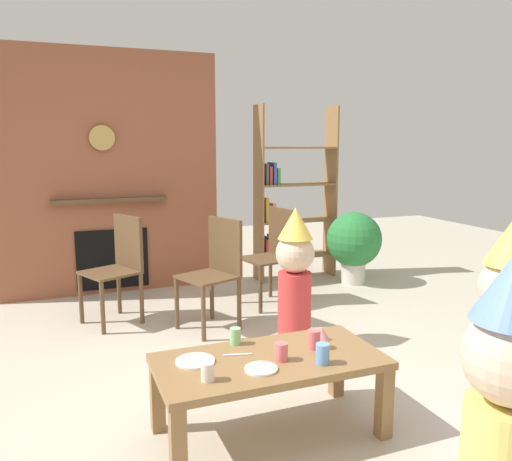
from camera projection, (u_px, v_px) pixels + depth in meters
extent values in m
plane|color=#BCB29E|center=(257.00, 393.00, 3.14)|extent=(12.00, 12.00, 0.00)
cube|color=#935138|center=(108.00, 174.00, 5.12)|extent=(2.20, 0.18, 2.40)
cube|color=black|center=(113.00, 259.00, 5.18)|extent=(0.70, 0.02, 0.60)
cube|color=brown|center=(110.00, 200.00, 5.04)|extent=(1.10, 0.10, 0.04)
cylinder|color=tan|center=(102.00, 138.00, 4.94)|extent=(0.24, 0.04, 0.24)
cube|color=olive|center=(259.00, 195.00, 5.53)|extent=(0.02, 0.28, 1.90)
cube|color=olive|center=(331.00, 192.00, 5.85)|extent=(0.02, 0.28, 1.90)
cube|color=olive|center=(295.00, 255.00, 5.81)|extent=(0.86, 0.28, 0.02)
cube|color=olive|center=(295.00, 220.00, 5.74)|extent=(0.86, 0.28, 0.02)
cube|color=olive|center=(296.00, 184.00, 5.67)|extent=(0.86, 0.28, 0.02)
cube|color=olive|center=(296.00, 148.00, 5.61)|extent=(0.86, 0.28, 0.02)
cube|color=#B23333|center=(264.00, 248.00, 5.66)|extent=(0.03, 0.20, 0.21)
cube|color=#3359A5|center=(267.00, 247.00, 5.67)|extent=(0.03, 0.20, 0.22)
cube|color=#3F8C4C|center=(271.00, 246.00, 5.68)|extent=(0.03, 0.20, 0.24)
cube|color=gold|center=(264.00, 210.00, 5.58)|extent=(0.04, 0.20, 0.26)
cube|color=#8C4C99|center=(268.00, 213.00, 5.60)|extent=(0.03, 0.20, 0.18)
cube|color=#D87F3F|center=(271.00, 212.00, 5.62)|extent=(0.04, 0.20, 0.20)
cube|color=#4C4C51|center=(264.00, 174.00, 5.52)|extent=(0.03, 0.20, 0.22)
cube|color=#B23333|center=(268.00, 175.00, 5.54)|extent=(0.03, 0.20, 0.19)
cube|color=#3359A5|center=(272.00, 173.00, 5.55)|extent=(0.03, 0.20, 0.23)
cube|color=#3F8C4C|center=(276.00, 176.00, 5.57)|extent=(0.03, 0.20, 0.18)
cube|color=olive|center=(270.00, 361.00, 2.64)|extent=(1.16, 0.57, 0.04)
cube|color=olive|center=(178.00, 447.00, 2.26)|extent=(0.07, 0.07, 0.38)
cube|color=olive|center=(384.00, 402.00, 2.64)|extent=(0.07, 0.07, 0.38)
cube|color=olive|center=(157.00, 397.00, 2.70)|extent=(0.07, 0.07, 0.38)
cube|color=olive|center=(337.00, 365.00, 3.09)|extent=(0.07, 0.07, 0.38)
cylinder|color=silver|center=(208.00, 372.00, 2.38)|extent=(0.06, 0.06, 0.09)
cylinder|color=#E5666B|center=(314.00, 339.00, 2.75)|extent=(0.07, 0.07, 0.10)
cylinder|color=#8CD18C|center=(235.00, 336.00, 2.81)|extent=(0.06, 0.06, 0.09)
cylinder|color=#E5666B|center=(281.00, 352.00, 2.60)|extent=(0.07, 0.07, 0.09)
cylinder|color=#669EE0|center=(323.00, 354.00, 2.56)|extent=(0.07, 0.07, 0.10)
cylinder|color=white|center=(261.00, 369.00, 2.49)|extent=(0.16, 0.16, 0.01)
cylinder|color=white|center=(195.00, 361.00, 2.58)|extent=(0.20, 0.20, 0.01)
cone|color=pink|center=(321.00, 333.00, 2.87)|extent=(0.10, 0.10, 0.08)
cube|color=silver|center=(238.00, 355.00, 2.67)|extent=(0.15, 0.05, 0.01)
sphere|color=beige|center=(512.00, 357.00, 1.72)|extent=(0.33, 0.33, 0.33)
cylinder|color=#B27FCC|center=(503.00, 374.00, 2.71)|extent=(0.28, 0.28, 0.61)
sphere|color=beige|center=(511.00, 288.00, 2.63)|extent=(0.32, 0.32, 0.32)
cylinder|color=#D13838|center=(294.00, 309.00, 3.86)|extent=(0.25, 0.25, 0.56)
sphere|color=beige|center=(295.00, 253.00, 3.79)|extent=(0.29, 0.29, 0.29)
cone|color=#F2D14C|center=(295.00, 223.00, 3.75)|extent=(0.26, 0.26, 0.23)
cube|color=brown|center=(110.00, 272.00, 4.28)|extent=(0.53, 0.53, 0.02)
cube|color=brown|center=(128.00, 242.00, 4.37)|extent=(0.19, 0.38, 0.45)
cylinder|color=brown|center=(81.00, 299.00, 4.32)|extent=(0.04, 0.04, 0.43)
cylinder|color=brown|center=(103.00, 308.00, 4.07)|extent=(0.04, 0.04, 0.43)
cylinder|color=brown|center=(119.00, 290.00, 4.57)|extent=(0.04, 0.04, 0.43)
cylinder|color=brown|center=(142.00, 298.00, 4.32)|extent=(0.04, 0.04, 0.43)
cube|color=brown|center=(208.00, 277.00, 4.14)|extent=(0.52, 0.52, 0.02)
cube|color=brown|center=(225.00, 245.00, 4.22)|extent=(0.17, 0.38, 0.45)
cylinder|color=brown|center=(177.00, 303.00, 4.19)|extent=(0.04, 0.04, 0.43)
cylinder|color=brown|center=(203.00, 314.00, 3.93)|extent=(0.04, 0.04, 0.43)
cylinder|color=brown|center=(212.00, 295.00, 4.43)|extent=(0.04, 0.04, 0.43)
cylinder|color=brown|center=(239.00, 304.00, 4.17)|extent=(0.04, 0.04, 0.43)
cube|color=brown|center=(266.00, 259.00, 4.78)|extent=(0.48, 0.48, 0.02)
cube|color=brown|center=(282.00, 232.00, 4.84)|extent=(0.11, 0.40, 0.45)
cylinder|color=brown|center=(239.00, 281.00, 4.87)|extent=(0.04, 0.04, 0.43)
cylinder|color=brown|center=(261.00, 290.00, 4.57)|extent=(0.04, 0.04, 0.43)
cylinder|color=brown|center=(270.00, 276.00, 5.06)|extent=(0.04, 0.04, 0.43)
cylinder|color=brown|center=(293.00, 284.00, 4.77)|extent=(0.04, 0.04, 0.43)
cylinder|color=beige|center=(353.00, 273.00, 5.59)|extent=(0.26, 0.26, 0.23)
sphere|color=#2A7C39|center=(354.00, 239.00, 5.52)|extent=(0.59, 0.59, 0.59)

